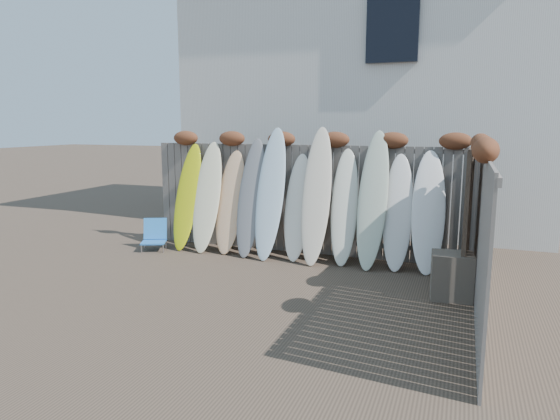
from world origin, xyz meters
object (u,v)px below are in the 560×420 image
(beach_chair, at_px, (154,235))
(lattice_panel, at_px, (467,220))
(surfboard_0, at_px, (187,197))
(wooden_crate, at_px, (452,276))

(beach_chair, distance_m, lattice_panel, 5.63)
(beach_chair, bearing_deg, lattice_panel, -3.87)
(lattice_panel, bearing_deg, beach_chair, 178.85)
(beach_chair, relative_size, surfboard_0, 0.29)
(beach_chair, distance_m, surfboard_0, 0.97)
(beach_chair, xyz_separation_m, surfboard_0, (0.55, 0.33, 0.73))
(lattice_panel, distance_m, surfboard_0, 5.07)
(surfboard_0, bearing_deg, wooden_crate, -8.88)
(beach_chair, bearing_deg, surfboard_0, 31.16)
(surfboard_0, bearing_deg, beach_chair, -143.49)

